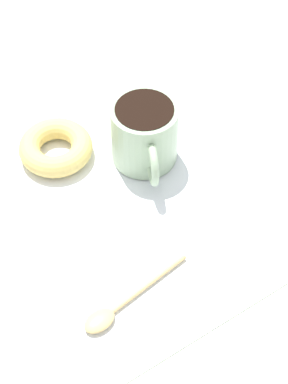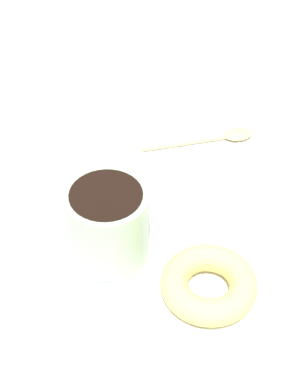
# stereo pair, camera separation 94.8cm
# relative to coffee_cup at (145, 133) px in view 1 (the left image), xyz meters

# --- Properties ---
(ground_plane) EXTENTS (1.20, 1.20, 0.02)m
(ground_plane) POSITION_rel_coffee_cup_xyz_m (0.05, -0.01, -0.06)
(ground_plane) COLOR beige
(napkin) EXTENTS (0.38, 0.38, 0.00)m
(napkin) POSITION_rel_coffee_cup_xyz_m (0.06, -0.04, -0.04)
(napkin) COLOR white
(napkin) RESTS_ON ground_plane
(coffee_cup) EXTENTS (0.11, 0.08, 0.08)m
(coffee_cup) POSITION_rel_coffee_cup_xyz_m (0.00, 0.00, 0.00)
(coffee_cup) COLOR #9EB793
(coffee_cup) RESTS_ON napkin
(donut) EXTENTS (0.09, 0.09, 0.03)m
(donut) POSITION_rel_coffee_cup_xyz_m (-0.06, -0.10, -0.03)
(donut) COLOR #E5C66B
(donut) RESTS_ON napkin
(spoon) EXTENTS (0.04, 0.14, 0.01)m
(spoon) POSITION_rel_coffee_cup_xyz_m (0.17, -0.14, -0.04)
(spoon) COLOR #D8B772
(spoon) RESTS_ON napkin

